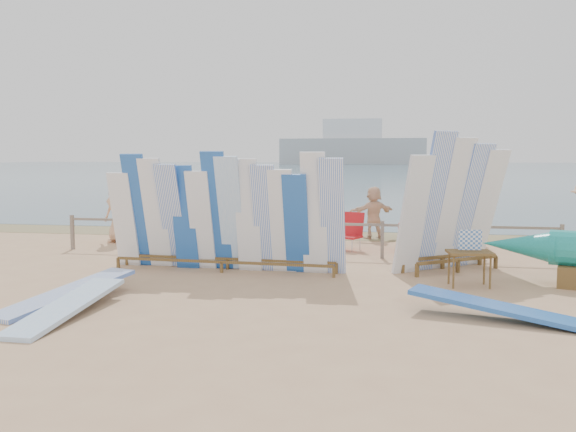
% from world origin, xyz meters
% --- Properties ---
extents(ground, '(160.00, 160.00, 0.00)m').
position_xyz_m(ground, '(0.00, 0.00, 0.00)').
color(ground, tan).
rests_on(ground, ground).
extents(ocean, '(320.00, 240.00, 0.02)m').
position_xyz_m(ocean, '(0.00, 128.00, 0.00)').
color(ocean, '#3E5E70').
rests_on(ocean, ground).
extents(wet_sand_strip, '(40.00, 2.60, 0.01)m').
position_xyz_m(wet_sand_strip, '(0.00, 7.20, 0.00)').
color(wet_sand_strip, olive).
rests_on(wet_sand_strip, ground).
extents(distant_ship, '(45.00, 8.00, 14.00)m').
position_xyz_m(distant_ship, '(-12.00, 180.00, 5.31)').
color(distant_ship, '#999EA3').
rests_on(distant_ship, ocean).
extents(fence, '(12.08, 0.08, 0.90)m').
position_xyz_m(fence, '(0.00, 3.00, 0.63)').
color(fence, '#7C6D5E').
rests_on(fence, ground).
extents(main_surfboard_rack, '(5.11, 0.87, 2.53)m').
position_xyz_m(main_surfboard_rack, '(-1.23, 0.77, 1.13)').
color(main_surfboard_rack, brown).
rests_on(main_surfboard_rack, ground).
extents(side_surfboard_rack, '(2.46, 2.11, 2.93)m').
position_xyz_m(side_surfboard_rack, '(3.46, 1.66, 1.32)').
color(side_surfboard_rack, brown).
rests_on(side_surfboard_rack, ground).
extents(vendor_table, '(0.87, 0.66, 1.07)m').
position_xyz_m(vendor_table, '(3.68, 0.10, 0.35)').
color(vendor_table, brown).
rests_on(vendor_table, ground).
extents(flat_board_a, '(0.59, 2.70, 0.31)m').
position_xyz_m(flat_board_a, '(-2.56, -3.18, 0.00)').
color(flat_board_a, '#94BFED').
rests_on(flat_board_a, ground).
extents(flat_board_d, '(2.73, 1.40, 0.36)m').
position_xyz_m(flat_board_d, '(3.88, -2.25, 0.00)').
color(flat_board_d, '#235AB2').
rests_on(flat_board_d, ground).
extents(flat_board_e, '(1.32, 2.74, 0.36)m').
position_xyz_m(flat_board_e, '(-3.00, -2.44, 0.00)').
color(flat_board_e, white).
rests_on(flat_board_e, ground).
extents(beach_chair_left, '(0.82, 0.83, 0.98)m').
position_xyz_m(beach_chair_left, '(1.11, 4.11, 0.29)').
color(beach_chair_left, '#B11217').
rests_on(beach_chair_left, ground).
extents(beach_chair_right, '(0.79, 0.79, 0.88)m').
position_xyz_m(beach_chair_right, '(0.08, 3.81, 0.26)').
color(beach_chair_right, '#B11217').
rests_on(beach_chair_right, ground).
extents(stroller, '(0.57, 0.77, 0.99)m').
position_xyz_m(stroller, '(2.61, 4.10, 0.40)').
color(stroller, '#B11217').
rests_on(stroller, ground).
extents(beachgoer_5, '(1.46, 1.18, 1.55)m').
position_xyz_m(beachgoer_5, '(1.65, 6.49, 0.77)').
color(beachgoer_5, beige).
rests_on(beachgoer_5, ground).
extents(beachgoer_6, '(0.83, 0.68, 1.53)m').
position_xyz_m(beachgoer_6, '(3.65, 4.71, 0.77)').
color(beachgoer_6, tan).
rests_on(beachgoer_6, ground).
extents(beachgoer_1, '(0.56, 0.76, 1.85)m').
position_xyz_m(beachgoer_1, '(-3.09, 5.87, 0.93)').
color(beachgoer_1, '#8C6042').
rests_on(beachgoer_1, ground).
extents(beachgoer_11, '(1.24, 1.75, 1.82)m').
position_xyz_m(beachgoer_11, '(-5.60, 7.49, 0.91)').
color(beachgoer_11, beige).
rests_on(beachgoer_11, ground).
extents(beachgoer_8, '(0.88, 0.52, 1.71)m').
position_xyz_m(beachgoer_8, '(3.90, 4.12, 0.85)').
color(beachgoer_8, beige).
rests_on(beachgoer_8, ground).
extents(beachgoer_0, '(1.01, 0.75, 1.86)m').
position_xyz_m(beachgoer_0, '(-5.40, 4.46, 0.93)').
color(beachgoer_0, tan).
rests_on(beachgoer_0, ground).
extents(beachgoer_7, '(0.70, 0.68, 1.73)m').
position_xyz_m(beachgoer_7, '(4.32, 6.16, 0.87)').
color(beachgoer_7, '#8C6042').
rests_on(beachgoer_7, ground).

